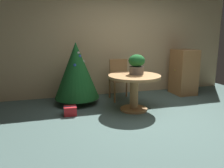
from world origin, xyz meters
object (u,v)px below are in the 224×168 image
round_dining_table (134,85)px  holiday_tree (76,70)px  flower_vase (137,64)px  wooden_chair_far (120,77)px  wooden_cabinet (184,72)px  gift_box_red (70,111)px

round_dining_table → holiday_tree: holiday_tree is taller
flower_vase → holiday_tree: (-1.11, 0.73, -0.20)m
flower_vase → wooden_chair_far: bearing=95.1°
wooden_cabinet → gift_box_red: bearing=-165.0°
round_dining_table → gift_box_red: round_dining_table is taller
flower_vase → gift_box_red: 1.60m
flower_vase → wooden_cabinet: size_ratio=0.35×
holiday_tree → wooden_cabinet: holiday_tree is taller
round_dining_table → wooden_chair_far: wooden_chair_far is taller
gift_box_red → wooden_cabinet: size_ratio=0.22×
wooden_chair_far → wooden_cabinet: size_ratio=0.82×
wooden_chair_far → holiday_tree: 1.06m
round_dining_table → flower_vase: size_ratio=2.61×
wooden_chair_far → holiday_tree: holiday_tree is taller
flower_vase → gift_box_red: (-1.35, -0.00, -0.85)m
wooden_chair_far → gift_box_red: 1.58m
holiday_tree → gift_box_red: size_ratio=5.50×
wooden_chair_far → gift_box_red: (-1.27, -0.83, -0.45)m
holiday_tree → wooden_chair_far: bearing=5.0°
round_dining_table → wooden_chair_far: 0.89m
wooden_chair_far → holiday_tree: size_ratio=0.69×
round_dining_table → flower_vase: (0.07, 0.07, 0.41)m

